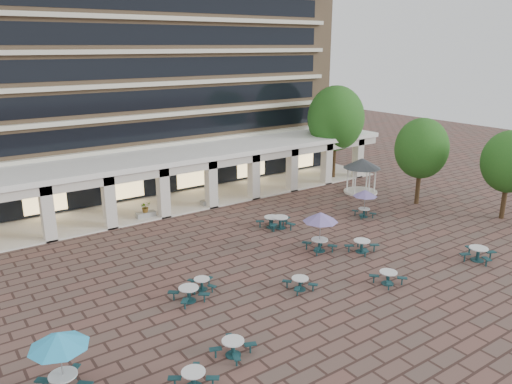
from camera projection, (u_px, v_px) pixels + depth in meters
ground at (285, 266)px, 30.11m from camera, size 120.00×120.00×0.00m
apartment_building at (118, 47)px, 46.51m from camera, size 40.00×15.50×25.20m
retail_arcade at (174, 169)px, 40.87m from camera, size 42.00×6.60×4.40m
picnic_table_0 at (233, 346)px, 21.34m from camera, size 2.01×2.01×0.73m
picnic_table_1 at (300, 283)px, 27.10m from camera, size 1.68×1.68×0.70m
picnic_table_2 at (388, 277)px, 27.74m from camera, size 1.67×1.67×0.74m
picnic_table_3 at (478, 253)px, 30.74m from camera, size 2.29×2.29×0.85m
picnic_table_4 at (59, 342)px, 18.53m from camera, size 2.26×2.26×2.62m
picnic_table_5 at (194, 378)px, 19.35m from camera, size 1.79×1.79×0.72m
picnic_table_6 at (321, 218)px, 31.66m from camera, size 2.27×2.27×2.63m
picnic_table_7 at (362, 245)px, 32.02m from camera, size 2.07×2.07×0.80m
picnic_table_8 at (189, 293)px, 25.86m from camera, size 1.83×1.83×0.79m
picnic_table_9 at (202, 283)px, 27.11m from camera, size 1.75×1.75×0.65m
picnic_table_10 at (272, 221)px, 36.31m from camera, size 2.08×2.08×0.82m
picnic_table_11 at (365, 194)px, 38.15m from camera, size 1.88×1.88×2.17m
picnic_table_13 at (280, 221)px, 36.17m from camera, size 2.37×2.37×0.87m
gazebo at (362, 167)px, 44.39m from camera, size 3.36×3.36×3.12m
tree_east_a at (422, 148)px, 40.61m from camera, size 4.32×4.32×7.20m
tree_east_b at (510, 162)px, 37.12m from camera, size 4.09×4.09×6.81m
tree_east_c at (336, 118)px, 48.18m from camera, size 5.48×5.48×9.13m
planter_left at (146, 211)px, 38.18m from camera, size 1.50×0.77×1.36m
planter_right at (209, 199)px, 41.29m from camera, size 1.50×0.77×1.30m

